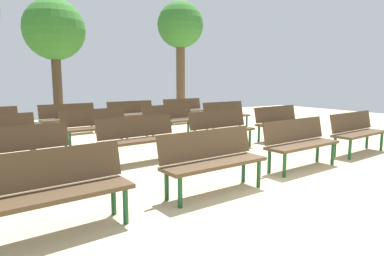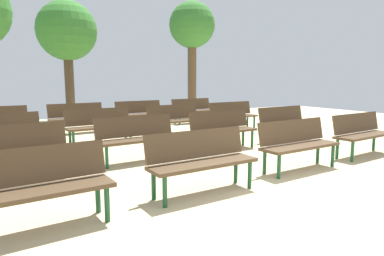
# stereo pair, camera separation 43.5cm
# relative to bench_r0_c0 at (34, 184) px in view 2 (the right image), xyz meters

# --- Properties ---
(ground_plane) EXTENTS (24.00, 24.00, 0.00)m
(ground_plane) POSITION_rel_bench_r0_c0_xyz_m (3.30, -1.32, -0.50)
(ground_plane) COLOR #CCB789
(bench_r0_c0) EXTENTS (1.63, 0.59, 0.87)m
(bench_r0_c0) POSITION_rel_bench_r0_c0_xyz_m (0.00, 0.00, 0.00)
(bench_r0_c0) COLOR #4C3823
(bench_r0_c0) RESTS_ON ground_plane
(bench_r0_c1) EXTENTS (1.62, 0.55, 0.87)m
(bench_r0_c1) POSITION_rel_bench_r0_c0_xyz_m (2.15, 0.14, 0.00)
(bench_r0_c1) COLOR #4C3823
(bench_r0_c1) RESTS_ON ground_plane
(bench_r0_c2) EXTENTS (1.62, 0.56, 0.87)m
(bench_r0_c2) POSITION_rel_bench_r0_c0_xyz_m (4.25, 0.34, 0.00)
(bench_r0_c2) COLOR #4C3823
(bench_r0_c2) RESTS_ON ground_plane
(bench_r0_c3) EXTENTS (1.63, 0.60, 0.87)m
(bench_r0_c3) POSITION_rel_bench_r0_c0_xyz_m (6.29, 0.49, 0.00)
(bench_r0_c3) COLOR #4C3823
(bench_r0_c3) RESTS_ON ground_plane
(bench_r1_c0) EXTENTS (1.63, 0.61, 0.87)m
(bench_r1_c0) POSITION_rel_bench_r0_c0_xyz_m (-0.09, 2.12, 0.00)
(bench_r1_c0) COLOR #4C3823
(bench_r1_c0) RESTS_ON ground_plane
(bench_r1_c1) EXTENTS (1.63, 0.57, 0.87)m
(bench_r1_c1) POSITION_rel_bench_r0_c0_xyz_m (2.02, 2.33, 0.00)
(bench_r1_c1) COLOR #4C3823
(bench_r1_c1) RESTS_ON ground_plane
(bench_r1_c2) EXTENTS (1.62, 0.55, 0.87)m
(bench_r1_c2) POSITION_rel_bench_r0_c0_xyz_m (4.11, 2.43, 0.00)
(bench_r1_c2) COLOR #4C3823
(bench_r1_c2) RESTS_ON ground_plane
(bench_r1_c3) EXTENTS (1.63, 0.61, 0.87)m
(bench_r1_c3) POSITION_rel_bench_r0_c0_xyz_m (6.16, 2.56, 0.00)
(bench_r1_c3) COLOR #4C3823
(bench_r1_c3) RESTS_ON ground_plane
(bench_r2_c0) EXTENTS (1.63, 0.59, 0.87)m
(bench_r2_c0) POSITION_rel_bench_r0_c0_xyz_m (-0.30, 4.28, 0.00)
(bench_r2_c0) COLOR #4C3823
(bench_r2_c0) RESTS_ON ground_plane
(bench_r2_c1) EXTENTS (1.63, 0.58, 0.87)m
(bench_r2_c1) POSITION_rel_bench_r0_c0_xyz_m (1.84, 4.41, 0.00)
(bench_r2_c1) COLOR #4C3823
(bench_r2_c1) RESTS_ON ground_plane
(bench_r2_c2) EXTENTS (1.63, 0.60, 0.87)m
(bench_r2_c2) POSITION_rel_bench_r0_c0_xyz_m (3.98, 4.57, 0.00)
(bench_r2_c2) COLOR #4C3823
(bench_r2_c2) RESTS_ON ground_plane
(bench_r2_c3) EXTENTS (1.62, 0.56, 0.87)m
(bench_r2_c3) POSITION_rel_bench_r0_c0_xyz_m (6.08, 4.70, 0.00)
(bench_r2_c3) COLOR #4C3823
(bench_r2_c3) RESTS_ON ground_plane
(bench_r3_c1) EXTENTS (1.63, 0.60, 0.87)m
(bench_r3_c1) POSITION_rel_bench_r0_c0_xyz_m (1.71, 6.53, 0.00)
(bench_r3_c1) COLOR #4C3823
(bench_r3_c1) RESTS_ON ground_plane
(bench_r3_c2) EXTENTS (1.62, 0.57, 0.87)m
(bench_r3_c2) POSITION_rel_bench_r0_c0_xyz_m (3.75, 6.67, 0.00)
(bench_r3_c2) COLOR #4C3823
(bench_r3_c2) RESTS_ON ground_plane
(bench_r3_c3) EXTENTS (1.62, 0.55, 0.87)m
(bench_r3_c3) POSITION_rel_bench_r0_c0_xyz_m (5.88, 6.87, 0.00)
(bench_r3_c3) COLOR #4C3823
(bench_r3_c3) RESTS_ON ground_plane
(tree_1) EXTENTS (2.25, 2.25, 4.54)m
(tree_1) POSITION_rel_bench_r0_c0_xyz_m (2.15, 10.01, 2.85)
(tree_1) COLOR #4C3A28
(tree_1) RESTS_ON ground_plane
(tree_2) EXTENTS (2.10, 2.10, 5.10)m
(tree_2) POSITION_rel_bench_r0_c0_xyz_m (7.64, 10.01, 3.41)
(tree_2) COLOR brown
(tree_2) RESTS_ON ground_plane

